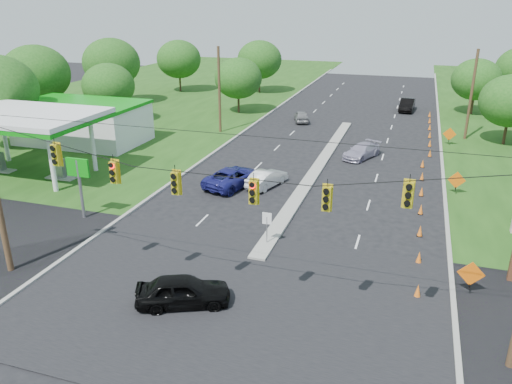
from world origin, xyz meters
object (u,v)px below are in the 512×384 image
(black_sedan, at_px, (183,291))
(white_sedan, at_px, (267,178))
(gas_station, at_px, (73,121))
(blue_pickup, at_px, (233,177))

(black_sedan, distance_m, white_sedan, 16.51)
(gas_station, height_order, white_sedan, gas_station)
(white_sedan, bearing_deg, gas_station, 3.93)
(gas_station, bearing_deg, black_sedan, -44.45)
(black_sedan, xyz_separation_m, blue_pickup, (-3.37, 15.74, 0.00))
(blue_pickup, bearing_deg, gas_station, -0.84)
(black_sedan, relative_size, white_sedan, 1.09)
(black_sedan, height_order, white_sedan, black_sedan)
(white_sedan, height_order, blue_pickup, blue_pickup)
(gas_station, distance_m, blue_pickup, 19.24)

